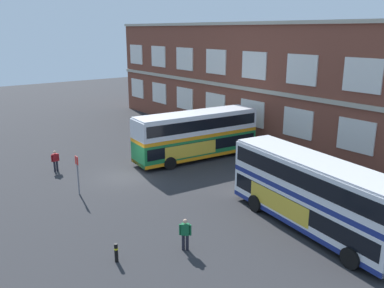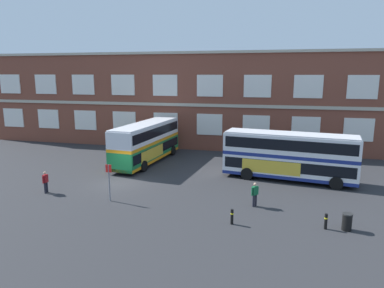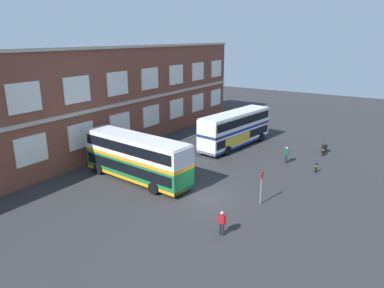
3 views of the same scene
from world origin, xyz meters
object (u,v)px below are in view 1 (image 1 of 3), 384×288
object	(u,v)px
double_decker_middle	(313,193)
bus_stand_flag	(78,172)
double_decker_near	(196,135)
safety_bollard_east	(116,252)
second_passenger	(55,160)
waiting_passenger	(185,233)

from	to	relation	value
double_decker_middle	bus_stand_flag	xyz separation A→B (m)	(-12.56, -8.34, -0.51)
double_decker_near	double_decker_middle	bearing A→B (deg)	-11.50
double_decker_near	safety_bollard_east	xyz separation A→B (m)	(10.48, -13.07, -1.66)
double_decker_middle	second_passenger	distance (m)	19.81
second_passenger	safety_bollard_east	bearing A→B (deg)	-8.87
double_decker_near	bus_stand_flag	xyz separation A→B (m)	(1.43, -11.19, -0.51)
double_decker_near	bus_stand_flag	world-z (taller)	double_decker_near
double_decker_near	double_decker_middle	xyz separation A→B (m)	(13.99, -2.85, 0.00)
bus_stand_flag	safety_bollard_east	size ratio (longest dim) A/B	2.84
bus_stand_flag	safety_bollard_east	xyz separation A→B (m)	(9.05, -1.88, -1.14)
waiting_passenger	bus_stand_flag	world-z (taller)	bus_stand_flag
second_passenger	bus_stand_flag	distance (m)	5.61
second_passenger	safety_bollard_east	xyz separation A→B (m)	(14.60, -2.28, -0.44)
safety_bollard_east	double_decker_near	bearing A→B (deg)	128.74
double_decker_middle	safety_bollard_east	bearing A→B (deg)	-108.96
double_decker_middle	waiting_passenger	size ratio (longest dim) A/B	6.62
double_decker_near	second_passenger	xyz separation A→B (m)	(-4.12, -10.79, -1.22)
double_decker_middle	bus_stand_flag	size ratio (longest dim) A/B	4.17
double_decker_middle	second_passenger	bearing A→B (deg)	-156.32
double_decker_middle	double_decker_near	bearing A→B (deg)	168.50
double_decker_near	bus_stand_flag	distance (m)	11.29
waiting_passenger	safety_bollard_east	bearing A→B (deg)	-109.17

